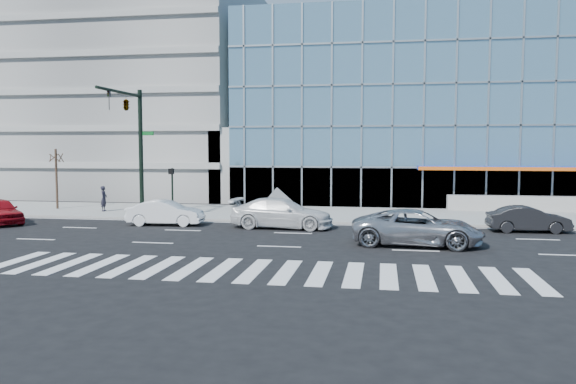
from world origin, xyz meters
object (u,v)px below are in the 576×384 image
at_px(white_suv, 282,213).
at_px(silver_suv, 417,228).
at_px(ped_signal_post, 172,184).
at_px(street_tree_near, 56,157).
at_px(pedestrian, 104,199).
at_px(tilted_panel, 278,202).
at_px(traffic_signal, 131,120).
at_px(white_sedan, 166,213).
at_px(dark_sedan, 528,219).

bearing_deg(white_suv, silver_suv, -119.18).
xyz_separation_m(ped_signal_post, white_suv, (7.58, -3.15, -1.32)).
relative_size(street_tree_near, pedestrian, 2.48).
distance_m(ped_signal_post, tilted_panel, 6.77).
bearing_deg(traffic_signal, tilted_panel, 6.05).
relative_size(silver_suv, white_sedan, 1.35).
bearing_deg(ped_signal_post, pedestrian, 163.44).
bearing_deg(street_tree_near, white_sedan, -28.93).
bearing_deg(ped_signal_post, silver_suv, -27.30).
height_order(ped_signal_post, tilted_panel, ped_signal_post).
bearing_deg(silver_suv, ped_signal_post, 67.28).
relative_size(dark_sedan, pedestrian, 2.42).
height_order(silver_suv, white_sedan, silver_suv).
bearing_deg(silver_suv, white_sedan, 76.88).
bearing_deg(tilted_panel, traffic_signal, 177.58).
height_order(silver_suv, dark_sedan, silver_suv).
distance_m(white_suv, dark_sedan, 13.08).
xyz_separation_m(ped_signal_post, white_sedan, (0.81, -3.14, -1.43)).
bearing_deg(tilted_panel, street_tree_near, 164.61).
xyz_separation_m(street_tree_near, silver_suv, (24.14, -10.11, -2.97)).
bearing_deg(street_tree_near, dark_sedan, -9.44).
height_order(white_sedan, dark_sedan, white_sedan).
distance_m(street_tree_near, white_sedan, 12.17).
distance_m(traffic_signal, street_tree_near, 7.96).
bearing_deg(white_suv, tilted_panel, 16.65).
relative_size(traffic_signal, tilted_panel, 6.15).
relative_size(street_tree_near, silver_suv, 0.72).
xyz_separation_m(traffic_signal, pedestrian, (-2.98, 2.00, -5.16)).
relative_size(traffic_signal, silver_suv, 1.37).
relative_size(ped_signal_post, pedestrian, 1.76).
distance_m(traffic_signal, ped_signal_post, 4.75).
xyz_separation_m(dark_sedan, tilted_panel, (-13.98, 3.05, 0.39)).
bearing_deg(tilted_panel, ped_signal_post, 176.64).
bearing_deg(dark_sedan, white_sedan, 88.91).
distance_m(traffic_signal, dark_sedan, 23.87).
xyz_separation_m(dark_sedan, pedestrian, (-26.12, 4.08, 0.32)).
bearing_deg(silver_suv, traffic_signal, 71.84).
bearing_deg(street_tree_near, tilted_panel, -6.92).
height_order(traffic_signal, white_sedan, traffic_signal).
bearing_deg(dark_sedan, street_tree_near, 77.48).
bearing_deg(white_sedan, silver_suv, -112.40).
bearing_deg(traffic_signal, street_tree_near, 157.29).
relative_size(traffic_signal, pedestrian, 4.69).
xyz_separation_m(white_suv, pedestrian, (-13.06, 4.78, 0.18)).
relative_size(silver_suv, pedestrian, 3.43).
distance_m(traffic_signal, white_suv, 11.74).
height_order(white_suv, white_sedan, white_suv).
bearing_deg(traffic_signal, dark_sedan, -5.13).
height_order(traffic_signal, pedestrian, traffic_signal).
bearing_deg(ped_signal_post, white_sedan, -75.54).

